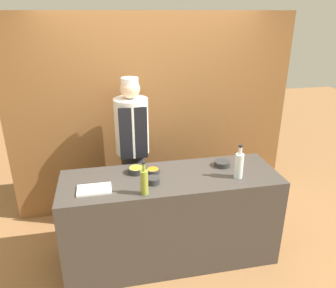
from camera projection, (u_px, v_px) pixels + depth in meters
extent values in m
plane|color=olive|center=(171.00, 255.00, 3.47)|extent=(14.00, 14.00, 0.00)
cube|color=brown|center=(152.00, 116.00, 4.00)|extent=(3.39, 0.18, 2.40)
cube|color=#3D3833|center=(171.00, 218.00, 3.29)|extent=(2.09, 0.70, 0.93)
cylinder|color=#2D2D2D|center=(222.00, 164.00, 3.32)|extent=(0.16, 0.16, 0.05)
cylinder|color=red|center=(222.00, 162.00, 3.31)|extent=(0.13, 0.13, 0.02)
cylinder|color=#2D2D2D|center=(136.00, 170.00, 3.18)|extent=(0.16, 0.16, 0.06)
cylinder|color=yellow|center=(136.00, 168.00, 3.17)|extent=(0.13, 0.13, 0.02)
cylinder|color=#2D2D2D|center=(153.00, 171.00, 3.18)|extent=(0.13, 0.13, 0.04)
cylinder|color=orange|center=(153.00, 170.00, 3.17)|extent=(0.11, 0.11, 0.01)
cylinder|color=#2D2D2D|center=(153.00, 180.00, 2.98)|extent=(0.13, 0.13, 0.06)
cylinder|color=#703384|center=(153.00, 179.00, 2.98)|extent=(0.10, 0.10, 0.02)
cube|color=white|center=(94.00, 189.00, 2.87)|extent=(0.30, 0.19, 0.02)
cylinder|color=silver|center=(239.00, 166.00, 3.06)|extent=(0.08, 0.08, 0.24)
cylinder|color=silver|center=(240.00, 151.00, 3.00)|extent=(0.03, 0.03, 0.07)
cylinder|color=black|center=(241.00, 146.00, 2.98)|extent=(0.04, 0.04, 0.02)
cylinder|color=olive|center=(144.00, 183.00, 2.78)|extent=(0.07, 0.07, 0.22)
cylinder|color=olive|center=(144.00, 167.00, 2.72)|extent=(0.03, 0.03, 0.07)
cylinder|color=black|center=(144.00, 163.00, 2.71)|extent=(0.03, 0.03, 0.02)
cylinder|color=#28282D|center=(134.00, 188.00, 3.86)|extent=(0.27, 0.27, 0.92)
cylinder|color=silver|center=(132.00, 126.00, 3.57)|extent=(0.37, 0.37, 0.62)
cube|color=black|center=(133.00, 134.00, 3.42)|extent=(0.29, 0.02, 0.57)
sphere|color=beige|center=(130.00, 89.00, 3.41)|extent=(0.21, 0.21, 0.21)
cylinder|color=white|center=(130.00, 81.00, 3.38)|extent=(0.18, 0.18, 0.07)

